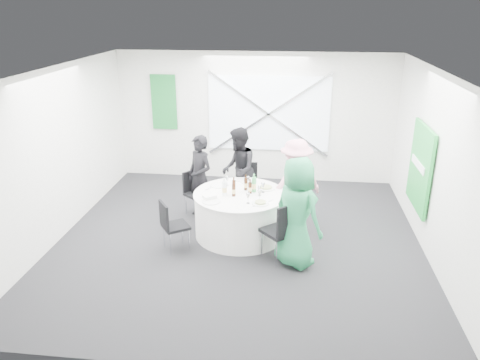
# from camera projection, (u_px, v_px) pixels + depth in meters

# --- Properties ---
(floor) EXTENTS (6.00, 6.00, 0.00)m
(floor) POSITION_uv_depth(u_px,v_px,m) (239.00, 240.00, 7.87)
(floor) COLOR black
(floor) RESTS_ON ground
(ceiling) EXTENTS (6.00, 6.00, 0.00)m
(ceiling) POSITION_uv_depth(u_px,v_px,m) (238.00, 71.00, 6.88)
(ceiling) COLOR white
(ceiling) RESTS_ON wall_back
(wall_back) EXTENTS (6.00, 0.00, 6.00)m
(wall_back) POSITION_uv_depth(u_px,v_px,m) (255.00, 117.00, 10.16)
(wall_back) COLOR silver
(wall_back) RESTS_ON floor
(wall_front) EXTENTS (6.00, 0.00, 6.00)m
(wall_front) POSITION_uv_depth(u_px,v_px,m) (202.00, 257.00, 4.59)
(wall_front) COLOR silver
(wall_front) RESTS_ON floor
(wall_left) EXTENTS (0.00, 6.00, 6.00)m
(wall_left) POSITION_uv_depth(u_px,v_px,m) (58.00, 154.00, 7.70)
(wall_left) COLOR silver
(wall_left) RESTS_ON floor
(wall_right) EXTENTS (0.00, 6.00, 6.00)m
(wall_right) POSITION_uv_depth(u_px,v_px,m) (436.00, 168.00, 7.05)
(wall_right) COLOR silver
(wall_right) RESTS_ON floor
(window_panel) EXTENTS (2.60, 0.03, 1.60)m
(window_panel) POSITION_uv_depth(u_px,v_px,m) (269.00, 114.00, 10.05)
(window_panel) COLOR white
(window_panel) RESTS_ON wall_back
(window_brace_a) EXTENTS (2.63, 0.05, 1.84)m
(window_brace_a) POSITION_uv_depth(u_px,v_px,m) (269.00, 114.00, 10.02)
(window_brace_a) COLOR silver
(window_brace_a) RESTS_ON window_panel
(window_brace_b) EXTENTS (2.63, 0.05, 1.84)m
(window_brace_b) POSITION_uv_depth(u_px,v_px,m) (269.00, 114.00, 10.02)
(window_brace_b) COLOR silver
(window_brace_b) RESTS_ON window_panel
(green_banner) EXTENTS (0.55, 0.04, 1.20)m
(green_banner) POSITION_uv_depth(u_px,v_px,m) (164.00, 102.00, 10.22)
(green_banner) COLOR #136026
(green_banner) RESTS_ON wall_back
(green_sign) EXTENTS (0.05, 1.20, 1.40)m
(green_sign) POSITION_uv_depth(u_px,v_px,m) (420.00, 167.00, 7.68)
(green_sign) COLOR green
(green_sign) RESTS_ON wall_right
(banquet_table) EXTENTS (1.56, 1.56, 0.76)m
(banquet_table) POSITION_uv_depth(u_px,v_px,m) (240.00, 214.00, 7.92)
(banquet_table) COLOR white
(banquet_table) RESTS_ON floor
(chair_back) EXTENTS (0.42, 0.43, 0.92)m
(chair_back) POSITION_uv_depth(u_px,v_px,m) (246.00, 183.00, 8.84)
(chair_back) COLOR black
(chair_back) RESTS_ON floor
(chair_back_left) EXTENTS (0.52, 0.52, 0.82)m
(chair_back_left) POSITION_uv_depth(u_px,v_px,m) (194.00, 189.00, 8.72)
(chair_back_left) COLOR black
(chair_back_left) RESTS_ON floor
(chair_back_right) EXTENTS (0.62, 0.62, 0.99)m
(chair_back_right) POSITION_uv_depth(u_px,v_px,m) (292.00, 193.00, 8.26)
(chair_back_right) COLOR black
(chair_back_right) RESTS_ON floor
(chair_front_right) EXTENTS (0.63, 0.63, 0.98)m
(chair_front_right) POSITION_uv_depth(u_px,v_px,m) (283.00, 228.00, 7.01)
(chair_front_right) COLOR black
(chair_front_right) RESTS_ON floor
(chair_front_left) EXTENTS (0.53, 0.53, 0.84)m
(chair_front_left) POSITION_uv_depth(u_px,v_px,m) (171.00, 223.00, 7.36)
(chair_front_left) COLOR black
(chair_front_left) RESTS_ON floor
(person_man_back_left) EXTENTS (0.67, 0.64, 1.54)m
(person_man_back_left) POSITION_uv_depth(u_px,v_px,m) (200.00, 177.00, 8.50)
(person_man_back_left) COLOR black
(person_man_back_left) RESTS_ON floor
(person_man_back) EXTENTS (0.54, 0.83, 1.60)m
(person_man_back) POSITION_uv_depth(u_px,v_px,m) (238.00, 170.00, 8.76)
(person_man_back) COLOR black
(person_man_back) RESTS_ON floor
(person_woman_pink) EXTENTS (1.12, 0.92, 1.58)m
(person_woman_pink) POSITION_uv_depth(u_px,v_px,m) (295.00, 183.00, 8.17)
(person_woman_pink) COLOR pink
(person_woman_pink) RESTS_ON floor
(person_woman_green) EXTENTS (0.98, 0.96, 1.70)m
(person_woman_green) POSITION_uv_depth(u_px,v_px,m) (297.00, 213.00, 6.87)
(person_woman_green) COLOR #248451
(person_woman_green) RESTS_ON floor
(plate_back) EXTENTS (0.29, 0.29, 0.01)m
(plate_back) POSITION_uv_depth(u_px,v_px,m) (248.00, 181.00, 8.29)
(plate_back) COLOR white
(plate_back) RESTS_ON banquet_table
(plate_back_left) EXTENTS (0.29, 0.29, 0.01)m
(plate_back_left) POSITION_uv_depth(u_px,v_px,m) (218.00, 185.00, 8.12)
(plate_back_left) COLOR white
(plate_back_left) RESTS_ON banquet_table
(plate_back_right) EXTENTS (0.30, 0.30, 0.04)m
(plate_back_right) POSITION_uv_depth(u_px,v_px,m) (266.00, 188.00, 7.99)
(plate_back_right) COLOR white
(plate_back_right) RESTS_ON banquet_table
(plate_front_right) EXTENTS (0.27, 0.27, 0.04)m
(plate_front_right) POSITION_uv_depth(u_px,v_px,m) (260.00, 203.00, 7.38)
(plate_front_right) COLOR white
(plate_front_right) RESTS_ON banquet_table
(plate_front_left) EXTENTS (0.29, 0.29, 0.01)m
(plate_front_left) POSITION_uv_depth(u_px,v_px,m) (211.00, 201.00, 7.46)
(plate_front_left) COLOR white
(plate_front_left) RESTS_ON banquet_table
(napkin) EXTENTS (0.24, 0.23, 0.06)m
(napkin) POSITION_uv_depth(u_px,v_px,m) (210.00, 197.00, 7.54)
(napkin) COLOR white
(napkin) RESTS_ON plate_front_left
(beer_bottle_a) EXTENTS (0.06, 0.06, 0.27)m
(beer_bottle_a) POSITION_uv_depth(u_px,v_px,m) (234.00, 186.00, 7.81)
(beer_bottle_a) COLOR #3B1A0A
(beer_bottle_a) RESTS_ON banquet_table
(beer_bottle_b) EXTENTS (0.06, 0.06, 0.28)m
(beer_bottle_b) POSITION_uv_depth(u_px,v_px,m) (246.00, 184.00, 7.90)
(beer_bottle_b) COLOR #3B1A0A
(beer_bottle_b) RESTS_ON banquet_table
(beer_bottle_c) EXTENTS (0.06, 0.06, 0.25)m
(beer_bottle_c) POSITION_uv_depth(u_px,v_px,m) (250.00, 188.00, 7.76)
(beer_bottle_c) COLOR #3B1A0A
(beer_bottle_c) RESTS_ON banquet_table
(beer_bottle_d) EXTENTS (0.06, 0.06, 0.27)m
(beer_bottle_d) POSITION_uv_depth(u_px,v_px,m) (234.00, 190.00, 7.65)
(beer_bottle_d) COLOR #3B1A0A
(beer_bottle_d) RESTS_ON banquet_table
(green_water_bottle) EXTENTS (0.08, 0.08, 0.31)m
(green_water_bottle) POSITION_uv_depth(u_px,v_px,m) (254.00, 185.00, 7.82)
(green_water_bottle) COLOR green
(green_water_bottle) RESTS_ON banquet_table
(clear_water_bottle) EXTENTS (0.08, 0.08, 0.30)m
(clear_water_bottle) POSITION_uv_depth(u_px,v_px,m) (224.00, 188.00, 7.68)
(clear_water_bottle) COLOR white
(clear_water_bottle) RESTS_ON banquet_table
(wine_glass_a) EXTENTS (0.07, 0.07, 0.17)m
(wine_glass_a) POSITION_uv_depth(u_px,v_px,m) (260.00, 193.00, 7.48)
(wine_glass_a) COLOR white
(wine_glass_a) RESTS_ON banquet_table
(wine_glass_b) EXTENTS (0.07, 0.07, 0.17)m
(wine_glass_b) POSITION_uv_depth(u_px,v_px,m) (263.00, 185.00, 7.79)
(wine_glass_b) COLOR white
(wine_glass_b) RESTS_ON banquet_table
(wine_glass_c) EXTENTS (0.07, 0.07, 0.17)m
(wine_glass_c) POSITION_uv_depth(u_px,v_px,m) (248.00, 196.00, 7.36)
(wine_glass_c) COLOR white
(wine_glass_c) RESTS_ON banquet_table
(wine_glass_d) EXTENTS (0.07, 0.07, 0.17)m
(wine_glass_d) POSITION_uv_depth(u_px,v_px,m) (248.00, 179.00, 8.07)
(wine_glass_d) COLOR white
(wine_glass_d) RESTS_ON banquet_table
(wine_glass_e) EXTENTS (0.07, 0.07, 0.17)m
(wine_glass_e) POSITION_uv_depth(u_px,v_px,m) (259.00, 188.00, 7.66)
(wine_glass_e) COLOR white
(wine_glass_e) RESTS_ON banquet_table
(wine_glass_f) EXTENTS (0.07, 0.07, 0.17)m
(wine_glass_f) POSITION_uv_depth(u_px,v_px,m) (227.00, 179.00, 8.09)
(wine_glass_f) COLOR white
(wine_glass_f) RESTS_ON banquet_table
(fork_a) EXTENTS (0.11, 0.12, 0.01)m
(fork_a) POSITION_uv_depth(u_px,v_px,m) (206.00, 197.00, 7.63)
(fork_a) COLOR silver
(fork_a) RESTS_ON banquet_table
(knife_a) EXTENTS (0.10, 0.13, 0.01)m
(knife_a) POSITION_uv_depth(u_px,v_px,m) (215.00, 203.00, 7.40)
(knife_a) COLOR silver
(knife_a) RESTS_ON banquet_table
(fork_b) EXTENTS (0.08, 0.14, 0.01)m
(fork_b) POSITION_uv_depth(u_px,v_px,m) (218.00, 184.00, 8.19)
(fork_b) COLOR silver
(fork_b) RESTS_ON banquet_table
(knife_b) EXTENTS (0.09, 0.14, 0.01)m
(knife_b) POSITION_uv_depth(u_px,v_px,m) (209.00, 189.00, 7.98)
(knife_b) COLOR silver
(knife_b) RESTS_ON banquet_table
(fork_c) EXTENTS (0.11, 0.12, 0.01)m
(fork_c) POSITION_uv_depth(u_px,v_px,m) (255.00, 206.00, 7.29)
(fork_c) COLOR silver
(fork_c) RESTS_ON banquet_table
(knife_c) EXTENTS (0.12, 0.12, 0.01)m
(knife_c) POSITION_uv_depth(u_px,v_px,m) (270.00, 201.00, 7.48)
(knife_c) COLOR silver
(knife_c) RESTS_ON banquet_table
(fork_d) EXTENTS (0.15, 0.02, 0.01)m
(fork_d) POSITION_uv_depth(u_px,v_px,m) (252.00, 182.00, 8.28)
(fork_d) COLOR silver
(fork_d) RESTS_ON banquet_table
(knife_d) EXTENTS (0.15, 0.03, 0.01)m
(knife_d) POSITION_uv_depth(u_px,v_px,m) (237.00, 181.00, 8.32)
(knife_d) COLOR silver
(knife_d) RESTS_ON banquet_table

